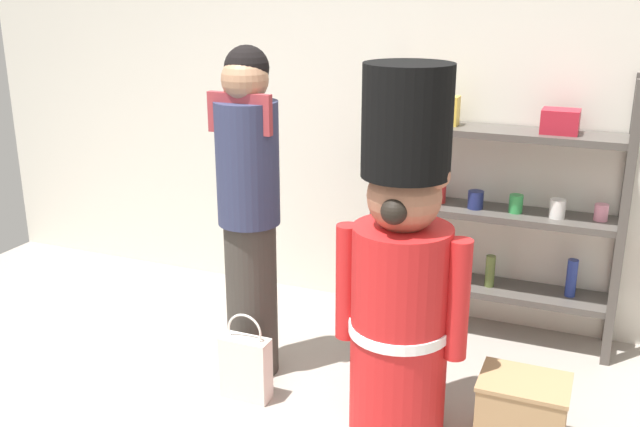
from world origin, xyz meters
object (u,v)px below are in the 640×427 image
at_px(teddy_bear_guard, 401,273).
at_px(display_crate, 522,412).
at_px(person_shopper, 249,207).
at_px(merchandise_shelf, 497,206).
at_px(shopping_bag, 246,366).

bearing_deg(teddy_bear_guard, display_crate, 8.25).
relative_size(teddy_bear_guard, person_shopper, 0.98).
xyz_separation_m(merchandise_shelf, person_shopper, (-1.12, -0.96, 0.14)).
height_order(shopping_bag, display_crate, shopping_bag).
distance_m(merchandise_shelf, person_shopper, 1.49).
height_order(teddy_bear_guard, shopping_bag, teddy_bear_guard).
relative_size(merchandise_shelf, shopping_bag, 3.37).
bearing_deg(shopping_bag, teddy_bear_guard, 3.52).
bearing_deg(display_crate, shopping_bag, -174.49).
height_order(person_shopper, display_crate, person_shopper).
bearing_deg(person_shopper, shopping_bag, -70.11).
xyz_separation_m(merchandise_shelf, shopping_bag, (-1.02, -1.23, -0.63)).
bearing_deg(merchandise_shelf, teddy_bear_guard, -101.05).
bearing_deg(shopping_bag, person_shopper, 109.89).
distance_m(teddy_bear_guard, person_shopper, 0.93).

